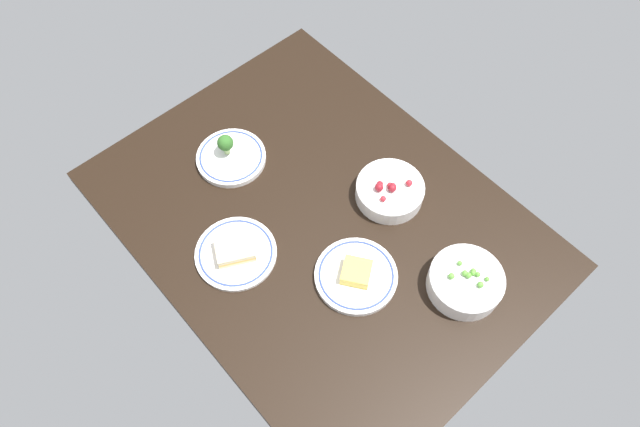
# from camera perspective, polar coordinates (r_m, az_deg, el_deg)

# --- Properties ---
(dining_table) EXTENTS (1.11, 0.83, 0.04)m
(dining_table) POSITION_cam_1_polar(r_m,az_deg,el_deg) (1.48, -0.00, -0.78)
(dining_table) COLOR black
(dining_table) RESTS_ON ground
(plate_broccoli) EXTENTS (0.19, 0.19, 0.08)m
(plate_broccoli) POSITION_cam_1_polar(r_m,az_deg,el_deg) (1.57, -8.88, 5.74)
(plate_broccoli) COLOR white
(plate_broccoli) RESTS_ON dining_table
(bowl_berries) EXTENTS (0.18, 0.18, 0.07)m
(bowl_berries) POSITION_cam_1_polar(r_m,az_deg,el_deg) (1.49, 6.92, 2.27)
(bowl_berries) COLOR white
(bowl_berries) RESTS_ON dining_table
(plate_cheese) EXTENTS (0.20, 0.20, 0.04)m
(plate_cheese) POSITION_cam_1_polar(r_m,az_deg,el_deg) (1.38, 3.60, -6.11)
(plate_cheese) COLOR white
(plate_cheese) RESTS_ON dining_table
(plate_sandwich) EXTENTS (0.20, 0.20, 0.04)m
(plate_sandwich) POSITION_cam_1_polar(r_m,az_deg,el_deg) (1.42, -8.36, -3.81)
(plate_sandwich) COLOR white
(plate_sandwich) RESTS_ON dining_table
(bowl_peas) EXTENTS (0.18, 0.18, 0.07)m
(bowl_peas) POSITION_cam_1_polar(r_m,az_deg,el_deg) (1.40, 14.22, -6.56)
(bowl_peas) COLOR white
(bowl_peas) RESTS_ON dining_table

